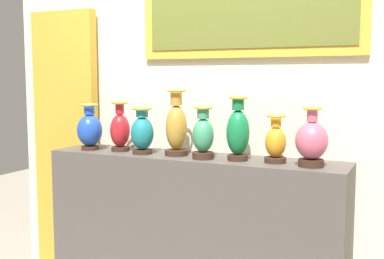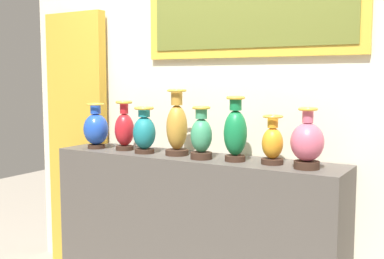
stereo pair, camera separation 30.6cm
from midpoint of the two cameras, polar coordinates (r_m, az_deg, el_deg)
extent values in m
cube|color=#4C4742|center=(3.27, -2.73, -12.03)|extent=(2.00, 0.41, 1.02)
cube|color=beige|center=(3.35, -0.68, 3.00)|extent=(3.24, 0.10, 2.70)
cube|color=gold|center=(3.20, 3.77, 14.22)|extent=(1.51, 0.03, 0.64)
cube|color=#626A29|center=(3.18, 3.64, 14.27)|extent=(1.39, 0.01, 0.52)
cube|color=gold|center=(3.94, -16.82, -1.61)|extent=(0.56, 0.08, 2.04)
cylinder|color=#382319|center=(3.53, -14.40, -2.13)|extent=(0.12, 0.12, 0.03)
ellipsoid|color=#1E47B2|center=(3.52, -14.46, -0.10)|extent=(0.18, 0.18, 0.22)
cylinder|color=#1E47B2|center=(3.51, -14.52, 2.28)|extent=(0.07, 0.07, 0.07)
torus|color=gold|center=(3.50, -14.54, 2.84)|extent=(0.13, 0.13, 0.01)
cylinder|color=#382319|center=(3.42, -11.02, -2.28)|extent=(0.13, 0.13, 0.03)
ellipsoid|color=red|center=(3.41, -11.06, -0.13)|extent=(0.14, 0.14, 0.23)
cylinder|color=red|center=(3.40, -11.11, 2.46)|extent=(0.06, 0.06, 0.08)
torus|color=gold|center=(3.39, -11.13, 3.14)|extent=(0.12, 0.12, 0.02)
cylinder|color=#382319|center=(3.27, -8.55, -2.63)|extent=(0.13, 0.13, 0.03)
ellipsoid|color=#19727A|center=(3.26, -8.59, -0.49)|extent=(0.15, 0.15, 0.22)
cylinder|color=#19727A|center=(3.24, -8.63, 1.95)|extent=(0.08, 0.08, 0.06)
torus|color=gold|center=(3.24, -8.63, 2.46)|extent=(0.13, 0.13, 0.02)
cylinder|color=#382319|center=(3.18, -4.62, -2.75)|extent=(0.15, 0.15, 0.04)
ellipsoid|color=#B27F2D|center=(3.16, -4.64, 0.21)|extent=(0.14, 0.14, 0.29)
cylinder|color=#B27F2D|center=(3.15, -4.67, 3.73)|extent=(0.07, 0.07, 0.10)
torus|color=gold|center=(3.15, -4.68, 4.60)|extent=(0.13, 0.13, 0.02)
cylinder|color=#382319|center=(3.04, -1.58, -3.10)|extent=(0.14, 0.14, 0.04)
ellipsoid|color=#388C60|center=(3.02, -1.58, -0.72)|extent=(0.14, 0.14, 0.21)
cylinder|color=#388C60|center=(3.01, -1.59, 1.94)|extent=(0.07, 0.07, 0.07)
torus|color=gold|center=(3.01, -1.59, 2.59)|extent=(0.11, 0.11, 0.02)
cylinder|color=#382319|center=(2.98, 2.50, -3.36)|extent=(0.13, 0.13, 0.03)
ellipsoid|color=#14723D|center=(2.96, 2.51, -0.38)|extent=(0.14, 0.14, 0.28)
cylinder|color=#14723D|center=(2.95, 2.53, 3.04)|extent=(0.07, 0.07, 0.08)
torus|color=gold|center=(2.94, 2.53, 3.78)|extent=(0.11, 0.11, 0.02)
cylinder|color=#382319|center=(2.92, 6.88, -3.62)|extent=(0.13, 0.13, 0.03)
ellipsoid|color=orange|center=(2.91, 6.90, -1.52)|extent=(0.13, 0.13, 0.18)
cylinder|color=orange|center=(2.89, 6.94, 0.94)|extent=(0.06, 0.06, 0.07)
torus|color=gold|center=(2.89, 6.94, 1.60)|extent=(0.12, 0.12, 0.02)
cylinder|color=#382319|center=(2.82, 10.90, -3.93)|extent=(0.14, 0.14, 0.04)
ellipsoid|color=#CC5972|center=(2.80, 10.95, -1.31)|extent=(0.19, 0.19, 0.22)
cylinder|color=#CC5972|center=(2.79, 11.01, 1.68)|extent=(0.06, 0.06, 0.08)
torus|color=gold|center=(2.78, 11.03, 2.46)|extent=(0.11, 0.11, 0.02)
camera|label=1|loc=(0.15, -92.80, -0.30)|focal=45.14mm
camera|label=2|loc=(0.15, 87.20, 0.30)|focal=45.14mm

